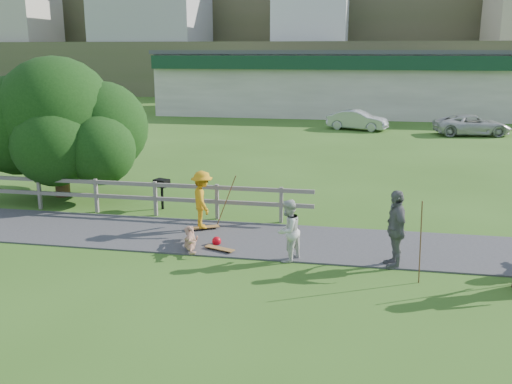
% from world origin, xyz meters
% --- Properties ---
extents(ground, '(260.00, 260.00, 0.00)m').
position_xyz_m(ground, '(0.00, 0.00, 0.00)').
color(ground, '#325919').
rests_on(ground, ground).
extents(path, '(34.00, 3.00, 0.04)m').
position_xyz_m(path, '(0.00, 1.50, 0.02)').
color(path, '#323234').
rests_on(path, ground).
extents(fence, '(15.05, 0.10, 1.10)m').
position_xyz_m(fence, '(-4.62, 3.30, 0.72)').
color(fence, '#646058').
rests_on(fence, ground).
extents(strip_mall, '(32.50, 10.75, 5.10)m').
position_xyz_m(strip_mall, '(4.00, 34.94, 2.58)').
color(strip_mall, '#B8AEA1').
rests_on(strip_mall, ground).
extents(skater_rider, '(1.03, 1.24, 1.66)m').
position_xyz_m(skater_rider, '(-0.11, 2.06, 0.83)').
color(skater_rider, orange).
rests_on(skater_rider, ground).
extents(skater_fallen, '(1.58, 0.83, 0.56)m').
position_xyz_m(skater_fallen, '(0.01, 0.52, 0.28)').
color(skater_fallen, tan).
rests_on(skater_fallen, ground).
extents(spectator_a, '(0.87, 0.94, 1.56)m').
position_xyz_m(spectator_a, '(2.63, 0.11, 0.78)').
color(spectator_a, silver).
rests_on(spectator_a, ground).
extents(spectator_b, '(0.72, 1.19, 1.90)m').
position_xyz_m(spectator_b, '(5.20, 0.22, 0.95)').
color(spectator_b, slate).
rests_on(spectator_b, ground).
extents(car_silver, '(4.11, 2.35, 1.28)m').
position_xyz_m(car_silver, '(3.90, 24.76, 0.64)').
color(car_silver, '#A7ABAF').
rests_on(car_silver, ground).
extents(car_white, '(4.80, 2.75, 1.26)m').
position_xyz_m(car_white, '(10.85, 23.60, 0.63)').
color(car_white, beige).
rests_on(car_white, ground).
extents(tree, '(6.59, 6.59, 3.78)m').
position_xyz_m(tree, '(-6.16, 5.04, 1.89)').
color(tree, black).
rests_on(tree, ground).
extents(bbq, '(0.55, 0.48, 1.00)m').
position_xyz_m(bbq, '(-2.06, 4.08, 0.50)').
color(bbq, black).
rests_on(bbq, ground).
extents(longboard_rider, '(0.94, 0.66, 0.11)m').
position_xyz_m(longboard_rider, '(-0.11, 2.06, 0.05)').
color(longboard_rider, '#996332').
rests_on(longboard_rider, ground).
extents(longboard_fallen, '(0.85, 0.48, 0.09)m').
position_xyz_m(longboard_fallen, '(0.81, 0.42, 0.05)').
color(longboard_fallen, '#996332').
rests_on(longboard_fallen, ground).
extents(helmet, '(0.25, 0.25, 0.25)m').
position_xyz_m(helmet, '(0.61, 0.87, 0.12)').
color(helmet, red).
rests_on(helmet, ground).
extents(pole_rider, '(0.03, 0.03, 1.70)m').
position_xyz_m(pole_rider, '(0.49, 2.46, 0.85)').
color(pole_rider, brown).
rests_on(pole_rider, ground).
extents(pole_spec_left, '(0.03, 0.03, 1.90)m').
position_xyz_m(pole_spec_left, '(5.70, -0.70, 0.95)').
color(pole_spec_left, brown).
rests_on(pole_spec_left, ground).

